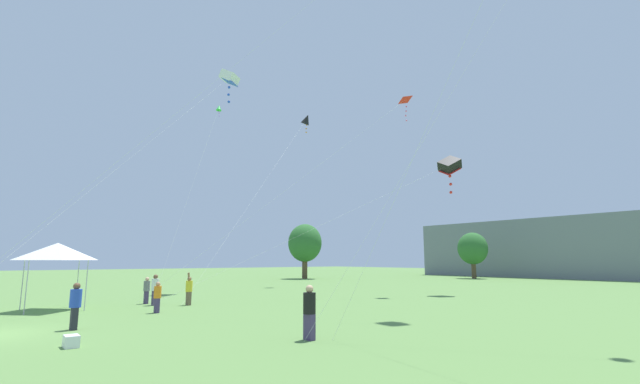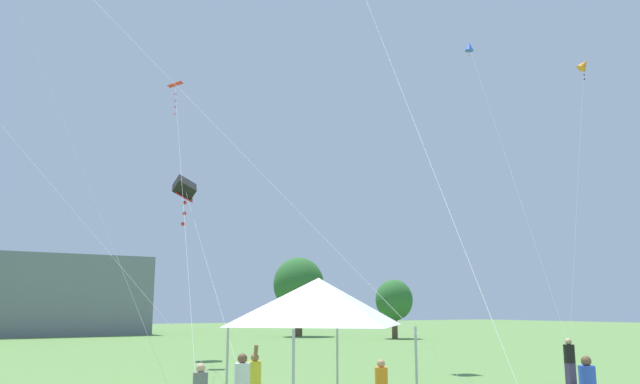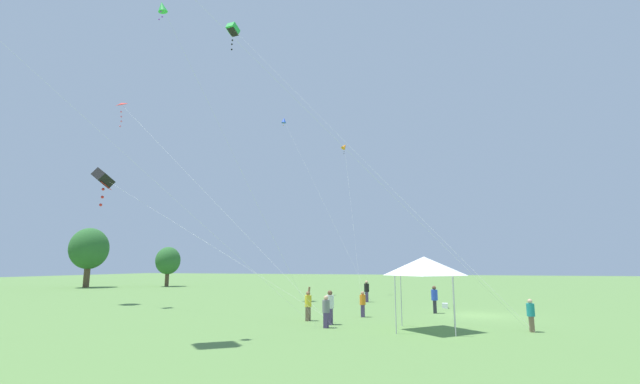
{
  "view_description": "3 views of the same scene",
  "coord_description": "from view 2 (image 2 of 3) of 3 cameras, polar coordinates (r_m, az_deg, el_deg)",
  "views": [
    {
      "loc": [
        19.3,
        -0.45,
        2.62
      ],
      "look_at": [
        -1.08,
        15.6,
        6.73
      ],
      "focal_mm": 24.0,
      "sensor_mm": 36.0,
      "label": 1
    },
    {
      "loc": [
        -13.96,
        -7.55,
        2.93
      ],
      "look_at": [
        1.04,
        16.15,
        8.16
      ],
      "focal_mm": 35.0,
      "sensor_mm": 36.0,
      "label": 2
    },
    {
      "loc": [
        -29.22,
        1.69,
        3.11
      ],
      "look_at": [
        -0.27,
        10.18,
        8.25
      ],
      "focal_mm": 24.0,
      "sensor_mm": 36.0,
      "label": 3
    }
  ],
  "objects": [
    {
      "name": "kite_red_delta_6",
      "position": [
        37.25,
        -13.15,
        9.35
      ],
      "size": [
        5.85,
        19.3,
        16.02
      ],
      "color": "silver",
      "rests_on": "ground"
    },
    {
      "name": "festival_tent",
      "position": [
        12.18,
        -0.13,
        -10.02
      ],
      "size": [
        2.88,
        2.88,
        3.5
      ],
      "color": "#B7B7BC",
      "rests_on": "ground"
    },
    {
      "name": "tree_far_left",
      "position": [
        62.32,
        6.8,
        -9.8
      ],
      "size": [
        3.77,
        3.39,
        5.69
      ],
      "color": "brown",
      "rests_on": "ground"
    },
    {
      "name": "person_yellow_shirt",
      "position": [
        18.99,
        -6.01,
        -16.62
      ],
      "size": [
        0.38,
        0.38,
        1.87
      ],
      "rotation": [
        0.0,
        0.0,
        4.76
      ],
      "color": "brown",
      "rests_on": "ground"
    },
    {
      "name": "kite_blue_diamond_0",
      "position": [
        41.07,
        13.51,
        12.73
      ],
      "size": [
        6.15,
        10.78,
        19.36
      ],
      "color": "silver",
      "rests_on": "ground"
    },
    {
      "name": "kite_black_box_2",
      "position": [
        39.34,
        -12.29,
        0.3
      ],
      "size": [
        6.51,
        22.31,
        11.16
      ],
      "color": "silver",
      "rests_on": "ground"
    },
    {
      "name": "kite_orange_diamond_3",
      "position": [
        37.69,
        22.98,
        10.6
      ],
      "size": [
        7.87,
        3.54,
        16.5
      ],
      "color": "silver",
      "rests_on": "ground"
    },
    {
      "name": "tree_far_centre",
      "position": [
        66.58,
        -1.96,
        -8.49
      ],
      "size": [
        5.46,
        4.91,
        8.23
      ],
      "color": "brown",
      "rests_on": "ground"
    },
    {
      "name": "person_black_shirt",
      "position": [
        26.83,
        21.86,
        -14.04
      ],
      "size": [
        0.42,
        0.42,
        1.78
      ],
      "rotation": [
        0.0,
        0.0,
        5.88
      ],
      "color": "#473860",
      "rests_on": "ground"
    }
  ]
}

